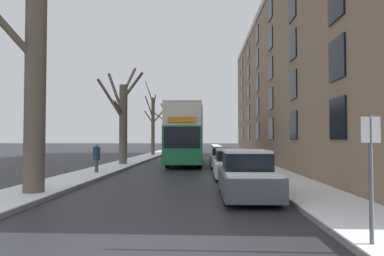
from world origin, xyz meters
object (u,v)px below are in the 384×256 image
bare_tree_left_0 (34,71)px  street_sign_post (371,173)px  parked_car_2 (224,158)px  pedestrian_left_sidewalk (97,157)px  parked_car_1 (232,165)px  bare_tree_left_3 (166,127)px  oncoming_van (185,144)px  bare_tree_left_1 (123,118)px  double_decker_bus (186,132)px  bare_tree_left_2 (153,123)px  parked_car_0 (247,176)px

bare_tree_left_0 → street_sign_post: 10.36m
parked_car_2 → pedestrian_left_sidewalk: size_ratio=2.67×
parked_car_1 → street_sign_post: bearing=-82.9°
bare_tree_left_3 → oncoming_van: size_ratio=1.54×
bare_tree_left_3 → parked_car_1: size_ratio=1.80×
bare_tree_left_1 → bare_tree_left_3: bearing=90.2°
bare_tree_left_0 → parked_car_2: (7.05, 12.42, -3.52)m
double_decker_bus → parked_car_1: bearing=-73.1°
bare_tree_left_2 → oncoming_van: (3.47, 3.40, -2.47)m
bare_tree_left_1 → parked_car_2: (7.23, -0.81, -2.80)m
double_decker_bus → bare_tree_left_0: bearing=-106.2°
parked_car_0 → oncoming_van: 30.90m
bare_tree_left_0 → bare_tree_left_3: bearing=90.4°
bare_tree_left_2 → parked_car_2: 16.93m
street_sign_post → parked_car_1: bearing=97.1°
double_decker_bus → parked_car_0: size_ratio=2.46×
bare_tree_left_3 → parked_car_2: bare_tree_left_3 is taller
bare_tree_left_0 → parked_car_2: bare_tree_left_0 is taller
bare_tree_left_0 → street_sign_post: bearing=-32.1°
double_decker_bus → oncoming_van: size_ratio=2.06×
bare_tree_left_1 → parked_car_0: (7.23, -13.07, -2.74)m
bare_tree_left_0 → street_sign_post: bare_tree_left_0 is taller
parked_car_2 → pedestrian_left_sidewalk: (-7.12, -5.50, 0.30)m
bare_tree_left_2 → parked_car_0: size_ratio=2.02×
bare_tree_left_0 → parked_car_1: bare_tree_left_0 is taller
oncoming_van → pedestrian_left_sidewalk: (-3.42, -23.91, -0.40)m
pedestrian_left_sidewalk → bare_tree_left_3: bearing=-11.7°
bare_tree_left_0 → bare_tree_left_2: (-0.12, 27.43, -0.36)m
street_sign_post → bare_tree_left_1: bearing=115.0°
bare_tree_left_3 → pedestrian_left_sidewalk: bare_tree_left_3 is taller
bare_tree_left_1 → parked_car_0: bearing=-61.0°
bare_tree_left_3 → pedestrian_left_sidewalk: 34.88m
parked_car_2 → bare_tree_left_1: bearing=173.6°
bare_tree_left_1 → bare_tree_left_3: (-0.08, 28.45, 0.40)m
parked_car_2 → double_decker_bus: bearing=137.9°
bare_tree_left_1 → bare_tree_left_2: (0.06, 14.20, 0.36)m
bare_tree_left_3 → pedestrian_left_sidewalk: size_ratio=4.58×
double_decker_bus → street_sign_post: (4.13, -20.19, -1.09)m
parked_car_1 → bare_tree_left_0: bearing=-140.2°
parked_car_1 → parked_car_2: (0.00, 6.54, -0.01)m
bare_tree_left_3 → oncoming_van: (3.61, -10.85, -2.50)m
bare_tree_left_1 → pedestrian_left_sidewalk: bare_tree_left_1 is taller
street_sign_post → parked_car_2: bearing=94.5°
bare_tree_left_2 → bare_tree_left_3: 14.25m
bare_tree_left_1 → oncoming_van: 18.07m
bare_tree_left_0 → pedestrian_left_sidewalk: (-0.07, 6.92, -3.22)m
parked_car_0 → pedestrian_left_sidewalk: 9.82m
parked_car_0 → pedestrian_left_sidewalk: pedestrian_left_sidewalk is taller
bare_tree_left_0 → parked_car_0: bare_tree_left_0 is taller
bare_tree_left_0 → oncoming_van: 31.14m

